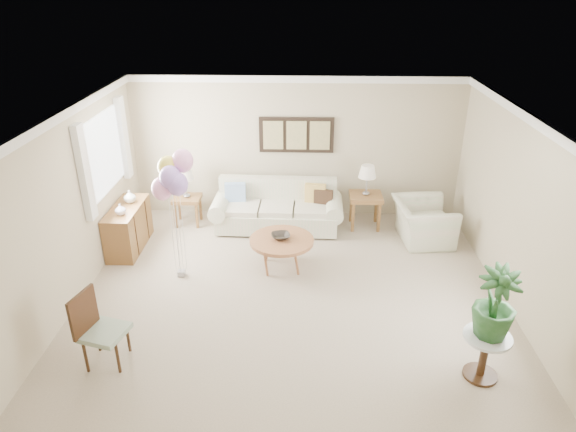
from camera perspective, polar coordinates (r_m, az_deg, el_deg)
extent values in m
plane|color=tan|center=(7.33, 0.45, -9.48)|extent=(6.00, 6.00, 0.00)
cube|color=#BBAC90|center=(9.47, 0.94, 7.59)|extent=(6.00, 0.04, 2.60)
cube|color=#BBAC90|center=(4.17, -0.59, -18.34)|extent=(6.00, 0.04, 2.60)
cube|color=#BBAC90|center=(7.37, -23.52, 0.08)|extent=(0.04, 6.00, 2.60)
cube|color=#BBAC90|center=(7.26, 24.89, -0.58)|extent=(0.04, 6.00, 2.60)
cube|color=white|center=(6.23, 0.53, 10.50)|extent=(6.00, 6.00, 0.02)
cube|color=white|center=(9.14, 0.99, 14.96)|extent=(6.00, 0.06, 0.12)
cube|color=white|center=(6.97, -25.05, 9.34)|extent=(0.06, 6.00, 0.12)
cube|color=white|center=(6.85, 26.55, 8.80)|extent=(0.06, 6.00, 0.12)
cube|color=white|center=(8.52, -19.83, 6.52)|extent=(0.04, 1.40, 1.20)
cube|color=white|center=(7.77, -21.68, 4.46)|extent=(0.10, 0.22, 1.40)
cube|color=white|center=(9.27, -17.81, 8.25)|extent=(0.10, 0.22, 1.40)
cube|color=black|center=(9.37, 0.95, 8.99)|extent=(1.35, 0.04, 0.65)
cube|color=#8C8C59|center=(9.36, -1.66, 8.97)|extent=(0.36, 0.02, 0.52)
cube|color=#8C8C59|center=(9.34, 0.95, 8.95)|extent=(0.36, 0.02, 0.52)
cube|color=#8C8C59|center=(9.34, 3.55, 8.91)|extent=(0.36, 0.02, 0.52)
cube|color=beige|center=(9.22, -1.21, -0.18)|extent=(2.15, 0.93, 0.35)
cube|color=beige|center=(9.36, -1.13, 2.79)|extent=(2.13, 0.27, 0.53)
cylinder|color=beige|center=(9.24, -7.51, 1.15)|extent=(0.33, 0.88, 0.31)
cylinder|color=beige|center=(9.14, 5.14, 0.99)|extent=(0.33, 0.88, 0.31)
cube|color=beige|center=(9.14, -5.04, 0.95)|extent=(0.60, 0.71, 0.12)
cube|color=beige|center=(9.09, -1.24, 0.90)|extent=(0.60, 0.71, 0.12)
cube|color=beige|center=(9.08, 2.60, 0.85)|extent=(0.60, 0.71, 0.12)
cube|color=#83A9D6|center=(9.22, -5.87, 2.58)|extent=(0.37, 0.12, 0.37)
cube|color=tan|center=(9.15, 3.04, 2.48)|extent=(0.37, 0.12, 0.37)
cube|color=#332115|center=(9.11, 3.95, 1.96)|extent=(0.33, 0.10, 0.33)
cube|color=beige|center=(9.31, -1.20, -1.25)|extent=(1.93, 0.77, 0.04)
cube|color=brown|center=(9.46, -11.16, 1.90)|extent=(0.49, 0.44, 0.07)
cube|color=brown|center=(9.46, -12.41, 0.00)|extent=(0.04, 0.04, 0.46)
cube|color=brown|center=(9.37, -10.09, -0.03)|extent=(0.04, 0.04, 0.46)
cube|color=brown|center=(9.77, -11.94, 0.89)|extent=(0.04, 0.04, 0.46)
cube|color=brown|center=(9.69, -9.69, 0.87)|extent=(0.04, 0.04, 0.46)
cube|color=brown|center=(9.25, 8.64, 2.12)|extent=(0.57, 0.52, 0.08)
cube|color=brown|center=(9.16, 7.22, -0.17)|extent=(0.05, 0.05, 0.54)
cube|color=brown|center=(9.22, 10.07, -0.21)|extent=(0.05, 0.05, 0.54)
cube|color=brown|center=(9.54, 7.02, 0.91)|extent=(0.05, 0.05, 0.54)
cube|color=brown|center=(9.59, 9.75, 0.87)|extent=(0.05, 0.05, 0.54)
cylinder|color=gray|center=(9.44, -11.20, 2.26)|extent=(0.13, 0.13, 0.06)
cylinder|color=gray|center=(9.37, -11.28, 3.22)|extent=(0.04, 0.04, 0.28)
cone|color=silver|center=(9.28, -11.42, 4.69)|extent=(0.32, 0.32, 0.23)
cylinder|color=gray|center=(9.22, 8.67, 2.52)|extent=(0.13, 0.13, 0.06)
cylinder|color=gray|center=(9.16, 8.73, 3.47)|extent=(0.04, 0.04, 0.28)
cone|color=silver|center=(9.07, 8.84, 4.93)|extent=(0.31, 0.31, 0.22)
cylinder|color=#9B6A3B|center=(7.88, -0.71, -2.74)|extent=(0.99, 0.99, 0.06)
cylinder|color=#9B6A3B|center=(8.20, 1.01, -3.55)|extent=(0.04, 0.04, 0.45)
cylinder|color=#9B6A3B|center=(8.22, -2.26, -3.49)|extent=(0.04, 0.04, 0.45)
cylinder|color=#9B6A3B|center=(7.81, -2.50, -5.15)|extent=(0.04, 0.04, 0.45)
cylinder|color=#9B6A3B|center=(7.79, 0.95, -5.21)|extent=(0.04, 0.04, 0.45)
imported|color=black|center=(7.87, -0.82, -2.26)|extent=(0.34, 0.34, 0.07)
imported|color=beige|center=(9.08, 14.76, -0.60)|extent=(1.01, 1.13, 0.68)
cylinder|color=silver|center=(6.22, 21.30, -12.41)|extent=(0.53, 0.53, 0.04)
cylinder|color=#391E0F|center=(6.38, 20.89, -14.43)|extent=(0.09, 0.09, 0.53)
cylinder|color=#391E0F|center=(6.55, 20.52, -16.25)|extent=(0.39, 0.39, 0.01)
imported|color=#1A4A18|center=(5.99, 22.07, -8.97)|extent=(0.49, 0.49, 0.84)
cube|color=#8D9F87|center=(6.46, -19.69, -12.09)|extent=(0.57, 0.57, 0.06)
cylinder|color=#391E0F|center=(6.53, -21.53, -14.48)|extent=(0.04, 0.04, 0.39)
cylinder|color=#391E0F|center=(6.39, -18.37, -14.83)|extent=(0.04, 0.04, 0.39)
cylinder|color=#391E0F|center=(6.79, -20.37, -12.53)|extent=(0.04, 0.04, 0.39)
cylinder|color=#391E0F|center=(6.66, -17.34, -12.82)|extent=(0.04, 0.04, 0.39)
cube|color=#391E0F|center=(6.38, -21.80, -9.91)|extent=(0.15, 0.44, 0.51)
cube|color=brown|center=(8.91, -17.32, -1.24)|extent=(0.45, 1.20, 0.74)
cube|color=#391E0F|center=(8.66, -17.89, -2.13)|extent=(0.46, 0.02, 0.70)
cube|color=#391E0F|center=(9.17, -16.73, -0.41)|extent=(0.46, 0.02, 0.70)
imported|color=silver|center=(8.49, -18.14, 0.71)|extent=(0.20, 0.20, 0.18)
imported|color=beige|center=(8.89, -17.19, 2.09)|extent=(0.25, 0.25, 0.21)
cube|color=gray|center=(8.05, -11.74, -6.23)|extent=(0.11, 0.11, 0.09)
ellipsoid|color=#FF9EDB|center=(7.43, -13.82, 2.99)|extent=(0.30, 0.30, 0.34)
cylinder|color=silver|center=(7.74, -12.70, -2.23)|extent=(0.01, 0.01, 1.19)
ellipsoid|color=#A87CDF|center=(7.28, -12.19, 3.49)|extent=(0.30, 0.30, 0.34)
cylinder|color=silver|center=(7.66, -11.91, -2.05)|extent=(0.01, 0.01, 1.29)
ellipsoid|color=gold|center=(7.40, -13.17, 5.27)|extent=(0.30, 0.30, 0.34)
cylinder|color=silver|center=(7.71, -12.38, -1.15)|extent=(0.01, 0.01, 1.47)
ellipsoid|color=#FF9EDB|center=(7.35, -11.63, 6.04)|extent=(0.30, 0.30, 0.34)
cylinder|color=silver|center=(7.68, -11.65, -0.81)|extent=(0.01, 0.01, 1.56)
ellipsoid|color=#A87CDF|center=(7.28, -12.96, 4.19)|extent=(0.30, 0.30, 0.34)
cylinder|color=silver|center=(7.66, -12.28, -1.71)|extent=(0.01, 0.01, 1.38)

